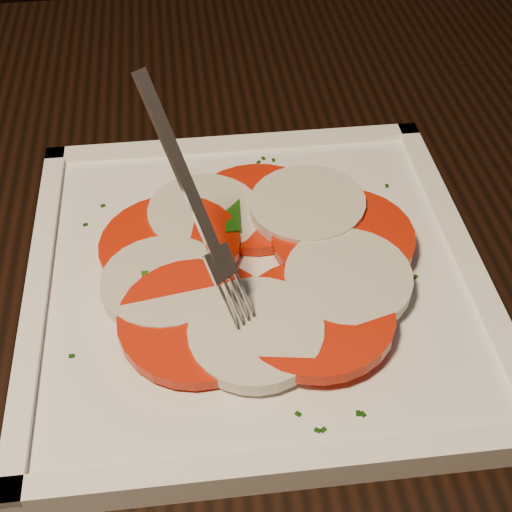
% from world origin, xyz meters
% --- Properties ---
extents(ground, '(6.00, 6.00, 0.00)m').
position_xyz_m(ground, '(0.00, 0.00, 0.00)').
color(ground, black).
rests_on(ground, ground).
extents(table, '(1.26, 0.90, 0.75)m').
position_xyz_m(table, '(0.26, -0.24, 0.65)').
color(table, black).
rests_on(table, ground).
extents(plate, '(0.33, 0.33, 0.01)m').
position_xyz_m(plate, '(0.23, -0.32, 0.76)').
color(plate, white).
rests_on(plate, table).
extents(caprese_salad, '(0.24, 0.26, 0.03)m').
position_xyz_m(caprese_salad, '(0.23, -0.32, 0.77)').
color(caprese_salad, red).
rests_on(caprese_salad, plate).
extents(fork, '(0.08, 0.08, 0.14)m').
position_xyz_m(fork, '(0.19, -0.35, 0.85)').
color(fork, white).
rests_on(fork, caprese_salad).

